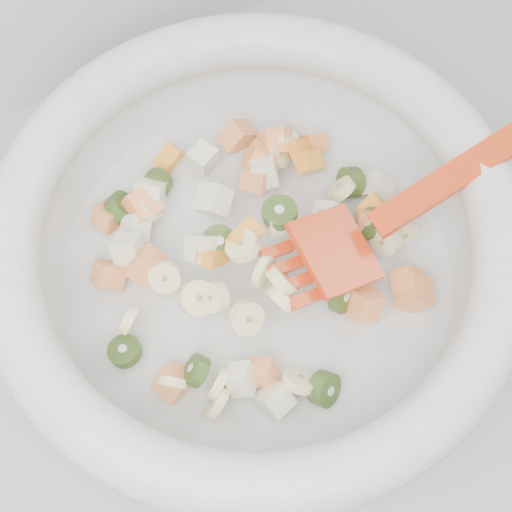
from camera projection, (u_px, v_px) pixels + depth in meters
counter at (265, 431)px, 1.04m from camera, size 2.00×0.60×0.90m
mixing_bowl at (256, 248)px, 0.58m from camera, size 0.48×0.40×0.14m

